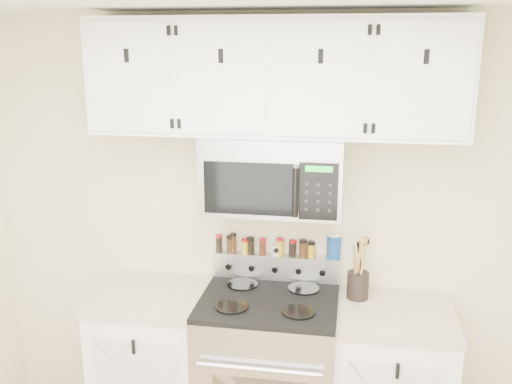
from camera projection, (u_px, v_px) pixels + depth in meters
back_wall at (277, 229)px, 3.40m from camera, size 3.50×0.01×2.50m
range at (269, 372)px, 3.29m from camera, size 0.76×0.65×1.10m
base_cabinet_left at (156, 363)px, 3.43m from camera, size 0.64×0.62×0.92m
microwave at (273, 174)px, 3.12m from camera, size 0.76×0.44×0.42m
upper_cabinets at (275, 77)px, 3.01m from camera, size 2.00×0.35×0.62m
utensil_crock at (358, 283)px, 3.22m from camera, size 0.12×0.12×0.36m
kitchen_timer at (277, 250)px, 3.39m from camera, size 0.06×0.06×0.06m
salt_canister at (334, 246)px, 3.33m from camera, size 0.08×0.08×0.15m
spice_jar_0 at (219, 243)px, 3.45m from camera, size 0.04×0.04×0.11m
spice_jar_1 at (230, 244)px, 3.43m from camera, size 0.05×0.05×0.10m
spice_jar_2 at (233, 243)px, 3.43m from camera, size 0.04×0.04×0.12m
spice_jar_3 at (245, 246)px, 3.42m from camera, size 0.04×0.04×0.09m
spice_jar_4 at (251, 245)px, 3.41m from camera, size 0.04×0.04×0.10m
spice_jar_5 at (262, 246)px, 3.40m from camera, size 0.04×0.04×0.10m
spice_jar_6 at (280, 246)px, 3.38m from camera, size 0.04×0.04×0.11m
spice_jar_7 at (292, 248)px, 3.37m from camera, size 0.04×0.04×0.10m
spice_jar_8 at (303, 248)px, 3.36m from camera, size 0.05×0.05×0.10m
spice_jar_9 at (311, 249)px, 3.36m from camera, size 0.04×0.04×0.09m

